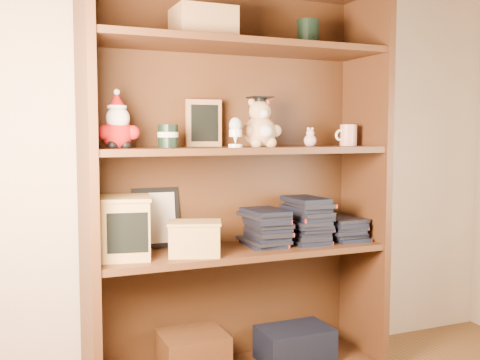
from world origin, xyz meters
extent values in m
cube|color=#C4AF8D|center=(0.00, 1.50, 1.25)|extent=(3.00, 0.04, 2.50)
cube|color=#4D2B16|center=(-0.50, 1.30, 0.80)|extent=(0.03, 0.35, 1.60)
cube|color=#4D2B16|center=(0.67, 1.30, 0.80)|extent=(0.03, 0.35, 1.60)
cube|color=#472813|center=(0.08, 1.47, 0.80)|extent=(1.20, 0.02, 1.60)
cube|color=#4D2B16|center=(0.08, 1.30, 1.34)|extent=(1.14, 0.33, 0.02)
cube|color=#472813|center=(-0.12, 1.30, 0.14)|extent=(0.25, 0.22, 0.18)
cube|color=black|center=(0.33, 1.30, 0.12)|extent=(0.30, 0.20, 0.14)
cube|color=#9E7547|center=(-0.07, 1.30, 1.41)|extent=(0.22, 0.18, 0.12)
cylinder|color=black|center=(0.38, 1.30, 1.41)|extent=(0.09, 0.09, 0.11)
cube|color=#4D2B16|center=(0.08, 1.30, 0.54)|extent=(1.14, 0.33, 0.02)
cube|color=#4D2B16|center=(0.08, 1.30, 0.94)|extent=(1.14, 0.33, 0.02)
sphere|color=#A50F0F|center=(-0.39, 1.30, 1.00)|extent=(0.11, 0.11, 0.11)
sphere|color=#A50F0F|center=(-0.45, 1.29, 1.01)|extent=(0.05, 0.05, 0.05)
sphere|color=#A50F0F|center=(-0.34, 1.29, 1.01)|extent=(0.05, 0.05, 0.05)
sphere|color=black|center=(-0.42, 1.28, 0.96)|extent=(0.04, 0.04, 0.04)
sphere|color=black|center=(-0.37, 1.28, 0.96)|extent=(0.04, 0.04, 0.04)
sphere|color=white|center=(-0.39, 1.29, 1.06)|extent=(0.08, 0.08, 0.08)
sphere|color=#D8B293|center=(-0.39, 1.30, 1.08)|extent=(0.06, 0.06, 0.06)
cone|color=#A50F0F|center=(-0.39, 1.30, 1.12)|extent=(0.06, 0.06, 0.06)
sphere|color=white|center=(-0.39, 1.30, 1.15)|extent=(0.02, 0.02, 0.02)
cylinder|color=white|center=(-0.39, 1.30, 1.10)|extent=(0.07, 0.07, 0.01)
cylinder|color=black|center=(-0.21, 1.30, 0.99)|extent=(0.07, 0.07, 0.09)
cylinder|color=beige|center=(-0.21, 1.30, 1.00)|extent=(0.08, 0.08, 0.02)
cube|color=#9E7547|center=(-0.03, 1.42, 1.04)|extent=(0.15, 0.03, 0.19)
cube|color=black|center=(-0.03, 1.41, 1.04)|extent=(0.11, 0.01, 0.15)
cube|color=#9E7547|center=(-0.03, 1.45, 0.97)|extent=(0.07, 0.07, 0.01)
cylinder|color=white|center=(0.03, 1.23, 0.96)|extent=(0.05, 0.05, 0.01)
cone|color=white|center=(0.03, 1.23, 0.98)|extent=(0.02, 0.02, 0.04)
cylinder|color=white|center=(0.03, 1.23, 1.00)|extent=(0.05, 0.05, 0.03)
ellipsoid|color=#AEC6D3|center=(0.03, 1.23, 1.03)|extent=(0.05, 0.05, 0.06)
sphere|color=tan|center=(0.17, 1.30, 1.01)|extent=(0.13, 0.13, 0.13)
sphere|color=white|center=(0.17, 1.25, 1.01)|extent=(0.05, 0.05, 0.05)
sphere|color=tan|center=(0.11, 1.29, 1.01)|extent=(0.05, 0.05, 0.05)
sphere|color=tan|center=(0.23, 1.29, 1.01)|extent=(0.05, 0.05, 0.05)
sphere|color=tan|center=(0.14, 1.27, 0.97)|extent=(0.04, 0.04, 0.04)
sphere|color=tan|center=(0.20, 1.27, 0.97)|extent=(0.04, 0.04, 0.04)
sphere|color=tan|center=(0.17, 1.30, 1.09)|extent=(0.09, 0.09, 0.09)
sphere|color=white|center=(0.17, 1.27, 1.08)|extent=(0.04, 0.04, 0.04)
sphere|color=tan|center=(0.14, 1.31, 1.13)|extent=(0.03, 0.03, 0.03)
sphere|color=tan|center=(0.20, 1.31, 1.13)|extent=(0.03, 0.03, 0.03)
cylinder|color=black|center=(0.17, 1.30, 1.13)|extent=(0.04, 0.04, 0.02)
cube|color=black|center=(0.17, 1.30, 1.14)|extent=(0.09, 0.09, 0.01)
cylinder|color=#A50F0F|center=(0.21, 1.29, 1.13)|extent=(0.00, 0.04, 0.03)
sphere|color=beige|center=(0.40, 1.30, 0.97)|extent=(0.05, 0.05, 0.05)
sphere|color=beige|center=(0.40, 1.30, 1.00)|extent=(0.03, 0.03, 0.03)
sphere|color=beige|center=(0.39, 1.30, 1.02)|extent=(0.01, 0.01, 0.01)
sphere|color=beige|center=(0.40, 1.30, 1.02)|extent=(0.01, 0.01, 0.01)
cylinder|color=silver|center=(0.58, 1.30, 0.99)|extent=(0.07, 0.07, 0.09)
torus|color=white|center=(0.54, 1.30, 0.99)|extent=(0.05, 0.01, 0.05)
cube|color=black|center=(-0.22, 1.45, 0.67)|extent=(0.19, 0.05, 0.24)
cube|color=beige|center=(-0.22, 1.44, 0.67)|extent=(0.15, 0.03, 0.20)
cube|color=#B38C49|center=(-0.38, 1.30, 0.66)|extent=(0.23, 0.23, 0.22)
cube|color=black|center=(-0.38, 1.21, 0.66)|extent=(0.14, 0.03, 0.14)
cube|color=#B38C49|center=(-0.38, 1.30, 0.77)|extent=(0.24, 0.24, 0.01)
cube|color=#B38C49|center=(-0.13, 1.24, 0.61)|extent=(0.22, 0.18, 0.12)
cube|color=black|center=(-0.13, 1.17, 0.61)|extent=(0.13, 0.05, 0.08)
cube|color=#B38C49|center=(-0.13, 1.24, 0.67)|extent=(0.23, 0.20, 0.01)
cube|color=black|center=(0.20, 1.30, 0.56)|extent=(0.14, 0.20, 0.02)
cube|color=black|center=(0.20, 1.30, 0.57)|extent=(0.14, 0.20, 0.02)
cube|color=black|center=(0.20, 1.30, 0.59)|extent=(0.14, 0.20, 0.02)
cube|color=black|center=(0.20, 1.30, 0.61)|extent=(0.14, 0.20, 0.02)
cube|color=black|center=(0.20, 1.30, 0.62)|extent=(0.14, 0.20, 0.02)
cube|color=black|center=(0.20, 1.30, 0.64)|extent=(0.14, 0.20, 0.02)
cube|color=black|center=(0.20, 1.30, 0.65)|extent=(0.14, 0.20, 0.02)
cube|color=black|center=(0.20, 1.30, 0.67)|extent=(0.14, 0.20, 0.02)
cube|color=black|center=(0.20, 1.30, 0.69)|extent=(0.14, 0.20, 0.02)
cube|color=black|center=(0.38, 1.30, 0.56)|extent=(0.14, 0.20, 0.02)
cube|color=black|center=(0.38, 1.30, 0.57)|extent=(0.14, 0.20, 0.02)
cube|color=black|center=(0.38, 1.30, 0.59)|extent=(0.14, 0.20, 0.02)
cube|color=black|center=(0.38, 1.30, 0.61)|extent=(0.14, 0.20, 0.02)
cube|color=black|center=(0.38, 1.30, 0.62)|extent=(0.14, 0.20, 0.02)
cube|color=black|center=(0.38, 1.30, 0.64)|extent=(0.14, 0.20, 0.02)
cube|color=black|center=(0.38, 1.30, 0.65)|extent=(0.14, 0.20, 0.02)
cube|color=black|center=(0.38, 1.30, 0.67)|extent=(0.14, 0.20, 0.02)
cube|color=black|center=(0.38, 1.30, 0.69)|extent=(0.14, 0.20, 0.02)
cube|color=black|center=(0.38, 1.30, 0.70)|extent=(0.14, 0.20, 0.02)
cube|color=black|center=(0.38, 1.30, 0.72)|extent=(0.14, 0.20, 0.02)
cube|color=black|center=(0.56, 1.30, 0.56)|extent=(0.14, 0.20, 0.02)
cube|color=black|center=(0.56, 1.30, 0.57)|extent=(0.14, 0.20, 0.02)
cube|color=black|center=(0.56, 1.30, 0.59)|extent=(0.14, 0.20, 0.02)
cube|color=black|center=(0.56, 1.30, 0.61)|extent=(0.14, 0.20, 0.02)
cube|color=black|center=(0.56, 1.30, 0.62)|extent=(0.14, 0.20, 0.02)
cube|color=black|center=(0.56, 1.30, 0.64)|extent=(0.14, 0.20, 0.02)
camera|label=1|loc=(-0.77, -0.72, 1.00)|focal=42.00mm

